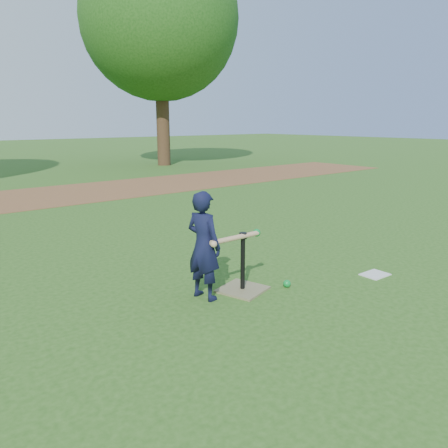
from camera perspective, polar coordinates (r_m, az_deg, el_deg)
ground at (r=4.22m, az=3.54°, el=-10.52°), size 80.00×80.00×0.00m
dirt_strip at (r=10.78m, az=-24.77°, el=3.04°), size 24.00×3.00×0.01m
child at (r=4.21m, az=-2.66°, el=-2.84°), size 0.33×0.43×1.07m
wiffle_ball_ground at (r=4.67m, az=8.22°, el=-7.71°), size 0.08×0.08×0.08m
clipboard at (r=5.27m, az=19.12°, el=-6.25°), size 0.31×0.24×0.01m
batting_tee at (r=4.52m, az=2.44°, el=-7.36°), size 0.53×0.53×0.61m
swing_action at (r=4.30m, az=1.82°, el=-1.76°), size 0.68×0.13×0.08m
tree_right at (r=17.77m, az=-8.39°, el=24.85°), size 5.80×5.80×8.21m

